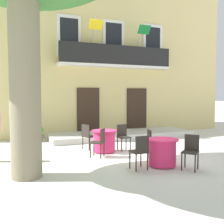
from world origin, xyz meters
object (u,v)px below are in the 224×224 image
Objects in this scene: cafe_table_near_tree at (104,141)px; ground_planter_left at (40,133)px; cafe_chair_near_tree_0 at (123,135)px; cafe_chair_near_tree_2 at (99,141)px; cafe_table_middle at (162,152)px; cafe_chair_middle_1 at (153,142)px; cafe_chair_near_tree_1 at (88,135)px; cafe_chair_middle_0 at (191,149)px; cafe_chair_middle_2 at (140,150)px.

ground_planter_left is (-1.79, 2.93, -0.01)m from cafe_table_near_tree.
cafe_chair_near_tree_0 is 1.36m from cafe_chair_near_tree_2.
cafe_table_middle is 0.95× the size of cafe_chair_middle_1.
cafe_chair_near_tree_1 reaches higher than ground_planter_left.
cafe_chair_near_tree_1 is 3.90m from cafe_chair_middle_0.
cafe_chair_middle_1 is 1.22m from cafe_chair_middle_2.
cafe_chair_near_tree_1 reaches higher than cafe_table_near_tree.
cafe_chair_middle_1 is at bearing -58.21° from ground_planter_left.
cafe_chair_middle_1 and cafe_chair_middle_2 have the same top height.
cafe_chair_middle_2 is (-0.75, -0.10, 0.14)m from cafe_table_middle.
cafe_chair_middle_1 is (-0.40, 1.28, 0.00)m from cafe_chair_middle_0.
cafe_chair_middle_0 reaches higher than cafe_table_middle.
cafe_chair_near_tree_2 is at bearing 146.63° from cafe_chair_middle_1.
cafe_chair_near_tree_0 is at bearing 32.66° from cafe_chair_near_tree_2.
cafe_chair_near_tree_0 is at bearing 98.19° from cafe_chair_middle_1.
ground_planter_left is (-2.78, 4.48, -0.15)m from cafe_chair_middle_1.
cafe_chair_near_tree_1 is 1.35× the size of ground_planter_left.
cafe_chair_near_tree_1 is 1.00× the size of cafe_chair_near_tree_2.
cafe_chair_middle_2 is (-0.64, -2.49, 0.00)m from cafe_chair_near_tree_0.
cafe_chair_middle_0 is at bearing -63.11° from cafe_chair_near_tree_1.
cafe_chair_middle_0 is (1.77, -3.48, 0.00)m from cafe_chair_near_tree_1.
ground_planter_left is at bearing 121.66° from cafe_chair_near_tree_1.
cafe_chair_middle_0 is at bearing -77.81° from cafe_chair_near_tree_0.
cafe_chair_near_tree_2 and cafe_chair_middle_0 have the same top height.
cafe_table_middle is at bearing -100.04° from cafe_chair_middle_1.
cafe_chair_near_tree_1 is at bearing 89.53° from cafe_chair_near_tree_2.
cafe_chair_middle_1 reaches higher than cafe_table_near_tree.
cafe_table_middle is (1.24, -2.94, -0.14)m from cafe_chair_near_tree_1.
cafe_chair_middle_0 is 1.00× the size of cafe_chair_middle_1.
cafe_chair_near_tree_0 is 1.26m from cafe_chair_near_tree_1.
cafe_table_near_tree is 0.95× the size of cafe_chair_middle_2.
cafe_chair_near_tree_2 and cafe_chair_middle_1 have the same top height.
cafe_table_middle is at bearing 7.93° from cafe_chair_middle_2.
cafe_chair_near_tree_2 is (-0.01, -1.29, 0.00)m from cafe_chair_near_tree_1.
cafe_chair_middle_0 is at bearing -61.16° from ground_planter_left.
cafe_chair_near_tree_0 and cafe_chair_middle_2 have the same top height.
cafe_table_middle is at bearing -67.16° from cafe_chair_near_tree_1.
cafe_chair_middle_1 reaches higher than ground_planter_left.
cafe_chair_near_tree_1 is at bearing 99.18° from cafe_chair_middle_2.
cafe_chair_near_tree_0 is 2.57m from cafe_chair_middle_2.
cafe_chair_middle_0 and cafe_chair_middle_1 have the same top height.
cafe_table_middle is (0.11, -2.39, -0.14)m from cafe_chair_near_tree_0.
cafe_chair_near_tree_0 is 1.00× the size of cafe_chair_near_tree_2.
cafe_chair_near_tree_2 is 1.83m from cafe_chair_middle_2.
cafe_chair_near_tree_2 is 1.00× the size of cafe_chair_middle_0.
cafe_chair_middle_1 is at bearing -58.07° from cafe_chair_near_tree_1.
cafe_chair_middle_2 reaches higher than cafe_table_near_tree.
cafe_chair_near_tree_2 is 1.00× the size of cafe_chair_middle_2.
cafe_chair_middle_1 is at bearing -33.37° from cafe_chair_near_tree_2.
cafe_chair_middle_2 is at bearing -70.37° from ground_planter_left.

